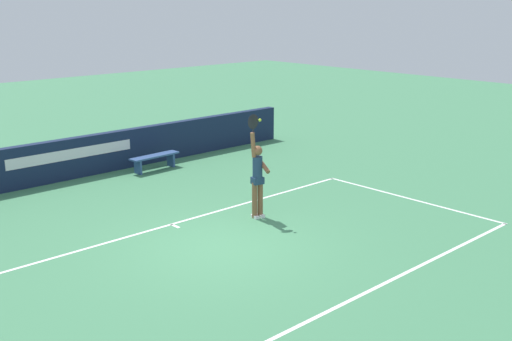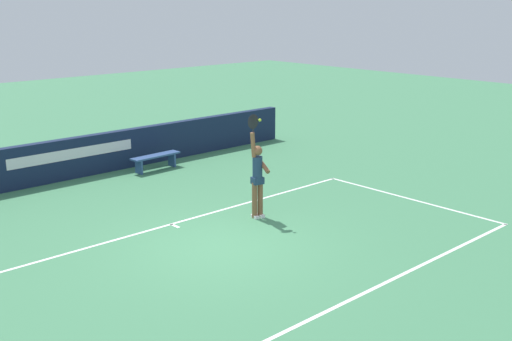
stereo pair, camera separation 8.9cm
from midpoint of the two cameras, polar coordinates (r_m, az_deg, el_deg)
ground_plane at (r=13.17m, az=-3.10°, el=-6.84°), size 60.00×60.00×0.00m
court_lines at (r=12.60m, az=-0.76°, el=-7.85°), size 11.36×5.25×0.00m
back_wall at (r=18.58m, az=-16.72°, el=1.00°), size 16.30×0.27×1.17m
tennis_player at (r=14.50m, az=0.30°, el=-0.43°), size 0.46×0.52×2.48m
tennis_ball at (r=14.09m, az=0.53°, el=4.61°), size 0.07×0.07×0.07m
courtside_bench_near at (r=19.05m, az=-8.99°, el=1.10°), size 1.63×0.45×0.46m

